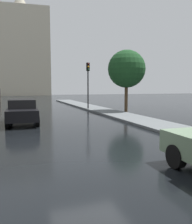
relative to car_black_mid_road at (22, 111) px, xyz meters
The scene contains 5 objects.
ground 7.56m from the car_black_mid_road, 75.66° to the right, with size 120.00×120.00×0.00m, color black.
car_black_mid_road is the anchor object (origin of this frame).
traffic_light 9.15m from the car_black_mid_road, 46.49° to the left, with size 0.26×0.39×4.25m.
street_tree_near 9.79m from the car_black_mid_road, 22.65° to the left, with size 3.18×3.18×5.27m.
distant_tower 51.51m from the car_black_mid_road, 87.97° to the left, with size 15.08×8.11×26.40m.
Camera 1 is at (-2.29, -6.98, 2.12)m, focal length 37.16 mm.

